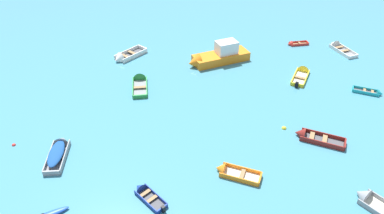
{
  "coord_description": "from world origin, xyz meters",
  "views": [
    {
      "loc": [
        -2.57,
        -4.83,
        19.15
      ],
      "look_at": [
        0.0,
        21.64,
        0.15
      ],
      "focal_mm": 32.9,
      "sensor_mm": 36.0,
      "label": 1
    }
  ],
  "objects": [
    {
      "name": "rowboat_orange_back_row_left",
      "position": [
        1.93,
        13.17,
        0.18
      ],
      "size": [
        3.51,
        2.49,
        1.11
      ],
      "color": "beige",
      "rests_on": "ground_plane"
    },
    {
      "name": "rowboat_turquoise_cluster_inner",
      "position": [
        18.04,
        22.34,
        0.15
      ],
      "size": [
        2.86,
        2.01,
        0.79
      ],
      "color": "#4C4C51",
      "rests_on": "ground_plane"
    },
    {
      "name": "mooring_buoy_outer_edge",
      "position": [
        7.62,
        17.91,
        0.0
      ],
      "size": [
        0.42,
        0.42,
        0.42
      ],
      "primitive_type": "sphere",
      "color": "yellow",
      "rests_on": "ground_plane"
    },
    {
      "name": "rowboat_green_back_row_center",
      "position": [
        -4.94,
        26.74,
        0.18
      ],
      "size": [
        1.57,
        4.25,
        1.31
      ],
      "color": "gray",
      "rests_on": "ground_plane"
    },
    {
      "name": "rowboat_red_outer_left",
      "position": [
        13.91,
        33.87,
        0.13
      ],
      "size": [
        2.72,
        1.02,
        0.76
      ],
      "color": "#99754C",
      "rests_on": "ground_plane"
    },
    {
      "name": "rowboat_white_center",
      "position": [
        -6.89,
        32.1,
        0.24
      ],
      "size": [
        4.1,
        4.03,
        1.43
      ],
      "color": "#4C4C51",
      "rests_on": "ground_plane"
    },
    {
      "name": "rowboat_grey_outer_right",
      "position": [
        10.99,
        9.52,
        0.18
      ],
      "size": [
        3.28,
        3.94,
        1.3
      ],
      "color": "beige",
      "rests_on": "ground_plane"
    },
    {
      "name": "mooring_buoy_far_field",
      "position": [
        -14.93,
        17.92,
        0.0
      ],
      "size": [
        0.31,
        0.31,
        0.31
      ],
      "primitive_type": "sphere",
      "color": "red",
      "rests_on": "ground_plane"
    },
    {
      "name": "rowboat_white_distant_center",
      "position": [
        18.87,
        32.47,
        0.18
      ],
      "size": [
        2.33,
        4.23,
        1.28
      ],
      "color": "gray",
      "rests_on": "ground_plane"
    },
    {
      "name": "rowboat_grey_near_right",
      "position": [
        -11.03,
        16.59,
        0.35
      ],
      "size": [
        1.4,
        4.06,
        1.18
      ],
      "color": "gray",
      "rests_on": "ground_plane"
    },
    {
      "name": "rowboat_yellow_midfield_left",
      "position": [
        12.42,
        26.77,
        0.17
      ],
      "size": [
        3.12,
        4.06,
        1.21
      ],
      "color": "beige",
      "rests_on": "ground_plane"
    },
    {
      "name": "rowboat_maroon_foreground_center",
      "position": [
        9.32,
        16.46,
        0.2
      ],
      "size": [
        4.11,
        2.97,
        1.17
      ],
      "color": "#4C4C51",
      "rests_on": "ground_plane"
    },
    {
      "name": "rowboat_deep_blue_far_right",
      "position": [
        -4.24,
        11.72,
        0.15
      ],
      "size": [
        2.46,
        2.78,
        0.88
      ],
      "color": "#4C4C51",
      "rests_on": "ground_plane"
    },
    {
      "name": "motor_launch_orange_back_row_right",
      "position": [
        3.69,
        30.36,
        0.75
      ],
      "size": [
        7.46,
        4.11,
        2.73
      ],
      "color": "orange",
      "rests_on": "ground_plane"
    }
  ]
}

